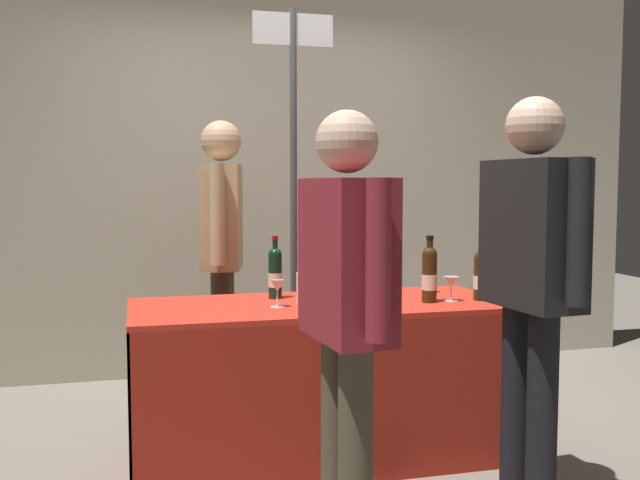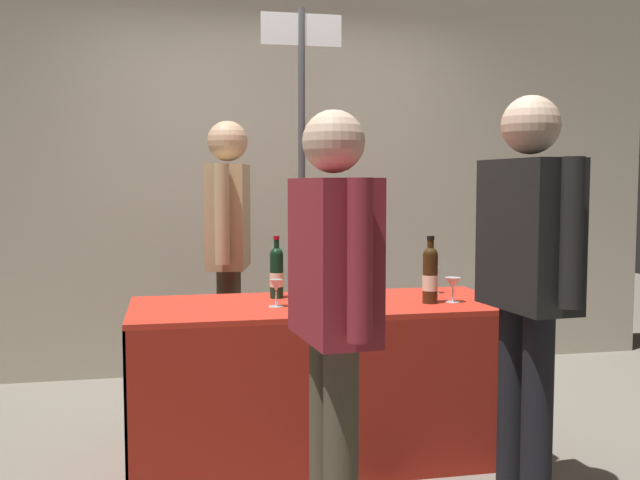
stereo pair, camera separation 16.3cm
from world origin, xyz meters
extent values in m
plane|color=gray|center=(0.00, 0.00, 0.00)|extent=(12.00, 12.00, 0.00)
cube|color=#B2A893|center=(0.00, 1.70, 1.41)|extent=(5.73, 0.12, 2.81)
cube|color=red|center=(0.00, 0.00, 0.74)|extent=(1.78, 0.74, 0.02)
cube|color=#A32519|center=(0.00, -0.37, 0.36)|extent=(1.78, 0.01, 0.72)
cube|color=#A32519|center=(0.00, 0.37, 0.36)|extent=(1.78, 0.01, 0.72)
cube|color=#A32519|center=(-0.88, 0.00, 0.36)|extent=(0.01, 0.74, 0.72)
cube|color=#A32519|center=(0.88, 0.00, 0.36)|extent=(0.01, 0.74, 0.72)
cylinder|color=#38230F|center=(0.51, -0.12, 0.87)|extent=(0.07, 0.07, 0.23)
sphere|color=#38230F|center=(0.51, -0.12, 0.98)|extent=(0.07, 0.07, 0.07)
cylinder|color=#38230F|center=(0.51, -0.12, 1.02)|extent=(0.03, 0.03, 0.07)
cylinder|color=black|center=(0.51, -0.12, 1.06)|extent=(0.04, 0.04, 0.02)
cylinder|color=beige|center=(0.51, -0.12, 0.85)|extent=(0.07, 0.07, 0.07)
cylinder|color=#38230F|center=(0.78, -0.12, 0.85)|extent=(0.08, 0.08, 0.21)
sphere|color=#38230F|center=(0.78, -0.12, 0.96)|extent=(0.07, 0.07, 0.07)
cylinder|color=#38230F|center=(0.78, -0.12, 1.00)|extent=(0.03, 0.03, 0.09)
cylinder|color=black|center=(0.78, -0.12, 1.06)|extent=(0.04, 0.04, 0.02)
cylinder|color=beige|center=(0.78, -0.12, 0.84)|extent=(0.08, 0.08, 0.07)
cylinder|color=#192333|center=(0.03, 0.12, 0.86)|extent=(0.07, 0.07, 0.23)
sphere|color=#192333|center=(0.03, 0.12, 0.98)|extent=(0.07, 0.07, 0.07)
cylinder|color=#192333|center=(0.03, 0.12, 1.02)|extent=(0.03, 0.03, 0.08)
cylinder|color=maroon|center=(0.03, 0.12, 1.07)|extent=(0.04, 0.04, 0.02)
cylinder|color=beige|center=(0.03, 0.12, 0.85)|extent=(0.07, 0.07, 0.07)
cylinder|color=#38230F|center=(0.18, 0.19, 0.86)|extent=(0.08, 0.08, 0.23)
sphere|color=#38230F|center=(0.18, 0.19, 0.98)|extent=(0.07, 0.07, 0.07)
cylinder|color=#38230F|center=(0.18, 0.19, 1.01)|extent=(0.03, 0.03, 0.07)
cylinder|color=maroon|center=(0.18, 0.19, 1.06)|extent=(0.04, 0.04, 0.02)
cylinder|color=beige|center=(0.18, 0.19, 0.85)|extent=(0.08, 0.08, 0.07)
cylinder|color=black|center=(-0.18, 0.18, 0.86)|extent=(0.07, 0.07, 0.22)
sphere|color=black|center=(-0.18, 0.18, 0.97)|extent=(0.07, 0.07, 0.07)
cylinder|color=black|center=(-0.18, 0.18, 1.00)|extent=(0.03, 0.03, 0.07)
cylinder|color=maroon|center=(-0.18, 0.18, 1.05)|extent=(0.03, 0.03, 0.02)
cylinder|color=beige|center=(-0.18, 0.18, 0.84)|extent=(0.07, 0.07, 0.07)
cylinder|color=silver|center=(-0.22, -0.07, 0.75)|extent=(0.07, 0.07, 0.00)
cylinder|color=silver|center=(-0.22, -0.07, 0.79)|extent=(0.01, 0.01, 0.07)
cone|color=silver|center=(-0.22, -0.07, 0.85)|extent=(0.06, 0.06, 0.06)
cylinder|color=silver|center=(0.63, 0.16, 0.75)|extent=(0.07, 0.07, 0.00)
cylinder|color=silver|center=(0.63, 0.16, 0.79)|extent=(0.01, 0.01, 0.08)
cone|color=silver|center=(0.63, 0.16, 0.86)|extent=(0.06, 0.06, 0.06)
cylinder|color=#590C19|center=(0.63, 0.16, 0.84)|extent=(0.03, 0.03, 0.01)
cylinder|color=silver|center=(0.62, -0.12, 0.75)|extent=(0.07, 0.07, 0.00)
cylinder|color=silver|center=(0.62, -0.12, 0.78)|extent=(0.01, 0.01, 0.06)
cone|color=silver|center=(0.62, -0.12, 0.84)|extent=(0.08, 0.08, 0.06)
cylinder|color=silver|center=(-0.07, 0.01, 0.82)|extent=(0.09, 0.09, 0.14)
cylinder|color=#38722D|center=(-0.08, 0.02, 0.95)|extent=(0.02, 0.05, 0.25)
ellipsoid|color=red|center=(-0.07, 0.04, 1.07)|extent=(0.03, 0.03, 0.05)
cylinder|color=#38722D|center=(-0.07, 0.01, 0.92)|extent=(0.03, 0.03, 0.19)
ellipsoid|color=#E05B1E|center=(-0.08, 0.00, 1.01)|extent=(0.03, 0.03, 0.05)
cylinder|color=#38722D|center=(-0.06, 0.01, 0.93)|extent=(0.03, 0.02, 0.22)
ellipsoid|color=pink|center=(-0.06, 0.02, 1.04)|extent=(0.03, 0.03, 0.05)
cylinder|color=#4C4233|center=(-0.35, 0.88, 0.42)|extent=(0.12, 0.12, 0.83)
cylinder|color=#4C4233|center=(-0.39, 0.73, 0.42)|extent=(0.12, 0.12, 0.83)
cube|color=tan|center=(-0.37, 0.80, 1.13)|extent=(0.29, 0.44, 0.59)
sphere|color=tan|center=(-0.37, 0.80, 1.56)|extent=(0.23, 0.23, 0.23)
cylinder|color=tan|center=(-0.32, 1.05, 1.15)|extent=(0.08, 0.08, 0.54)
cylinder|color=tan|center=(-0.42, 0.56, 1.15)|extent=(0.08, 0.08, 0.54)
cylinder|color=#4C4233|center=(-0.14, -1.01, 0.39)|extent=(0.12, 0.12, 0.78)
cylinder|color=#4C4233|center=(-0.16, -0.85, 0.39)|extent=(0.12, 0.12, 0.78)
cube|color=maroon|center=(-0.15, -0.93, 1.06)|extent=(0.25, 0.45, 0.55)
sphere|color=beige|center=(-0.15, -0.93, 1.46)|extent=(0.21, 0.21, 0.21)
cylinder|color=maroon|center=(-0.12, -1.19, 1.08)|extent=(0.08, 0.08, 0.51)
cylinder|color=maroon|center=(-0.17, -0.67, 1.08)|extent=(0.08, 0.08, 0.51)
cylinder|color=black|center=(0.68, -0.84, 0.41)|extent=(0.12, 0.12, 0.83)
cylinder|color=black|center=(0.67, -0.66, 0.41)|extent=(0.12, 0.12, 0.83)
cube|color=black|center=(0.67, -0.75, 1.12)|extent=(0.25, 0.46, 0.59)
sphere|color=beige|center=(0.67, -0.75, 1.54)|extent=(0.23, 0.23, 0.23)
cylinder|color=black|center=(0.70, -1.02, 1.14)|extent=(0.08, 0.08, 0.54)
cylinder|color=black|center=(0.65, -0.48, 1.14)|extent=(0.08, 0.08, 0.54)
cylinder|color=#47474C|center=(0.10, 1.05, 1.19)|extent=(0.04, 0.04, 2.37)
cube|color=silver|center=(0.10, 1.05, 2.25)|extent=(0.49, 0.02, 0.19)
camera|label=1|loc=(-0.85, -3.28, 1.32)|focal=40.27mm
camera|label=2|loc=(-0.69, -3.31, 1.32)|focal=40.27mm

